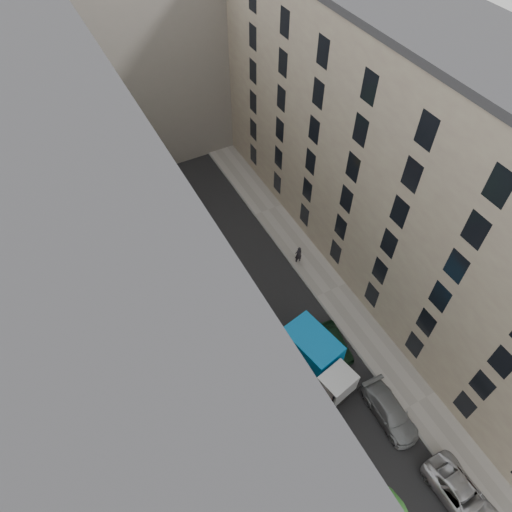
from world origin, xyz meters
TOP-DOWN VIEW (x-y plane):
  - ground at (0.00, 0.00)m, footprint 120.00×120.00m
  - road_surface at (0.00, 0.00)m, footprint 8.00×44.00m
  - sidewalk_left at (-5.50, 0.00)m, footprint 3.00×44.00m
  - sidewalk_right at (5.50, 0.00)m, footprint 3.00×44.00m
  - building_left at (-11.00, 0.00)m, footprint 8.00×44.00m
  - building_right at (11.00, 0.00)m, footprint 8.00×44.00m
  - building_endcap at (0.00, 28.00)m, footprint 18.00×12.00m
  - tarp_truck at (0.60, -5.38)m, footprint 3.61×6.62m
  - car_left_1 at (-2.80, -11.40)m, footprint 2.06×4.65m
  - car_left_2 at (-3.60, -7.80)m, footprint 2.56×4.91m
  - car_left_3 at (-2.81, -0.20)m, footprint 2.27×5.04m
  - car_left_4 at (-3.60, 3.40)m, footprint 2.15×4.25m
  - car_left_5 at (-2.80, 11.00)m, footprint 2.34×4.76m
  - car_left_6 at (-3.24, 16.60)m, footprint 2.33×4.79m
  - car_right_0 at (3.60, -17.00)m, footprint 2.52×5.30m
  - car_right_1 at (3.04, -10.80)m, footprint 2.17×4.91m
  - car_right_2 at (2.80, -4.60)m, footprint 2.04×3.98m
  - tree_mid at (-5.46, -0.02)m, footprint 5.73×5.52m
  - tree_far at (-6.18, 14.26)m, footprint 4.93×4.59m
  - lamp_post at (-4.20, -8.46)m, footprint 0.36×0.36m
  - pedestrian at (4.65, 4.02)m, footprint 0.69×0.48m

SIDE VIEW (x-z plane):
  - ground at x=0.00m, z-range 0.00..0.00m
  - road_surface at x=0.00m, z-range 0.00..0.02m
  - sidewalk_left at x=-5.50m, z-range 0.00..0.15m
  - sidewalk_right at x=5.50m, z-range 0.00..0.15m
  - car_right_2 at x=2.80m, z-range 0.00..1.30m
  - car_left_6 at x=-3.24m, z-range 0.00..1.31m
  - car_left_2 at x=-3.60m, z-range 0.00..1.32m
  - car_left_4 at x=-3.60m, z-range 0.00..1.39m
  - car_right_1 at x=3.04m, z-range 0.00..1.40m
  - car_left_3 at x=-2.81m, z-range 0.00..1.43m
  - car_right_0 at x=3.60m, z-range 0.00..1.46m
  - car_left_1 at x=-2.80m, z-range 0.00..1.48m
  - car_left_5 at x=-2.80m, z-range 0.00..1.50m
  - pedestrian at x=4.65m, z-range 0.15..1.95m
  - tarp_truck at x=0.60m, z-range 0.15..3.02m
  - lamp_post at x=-4.20m, z-range 0.89..7.11m
  - tree_mid at x=-5.46m, z-range 1.22..9.16m
  - tree_far at x=-6.18m, z-range 1.43..9.18m
  - building_endcap at x=0.00m, z-range 0.00..18.00m
  - building_left at x=-11.00m, z-range 0.00..20.00m
  - building_right at x=11.00m, z-range 0.00..20.00m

